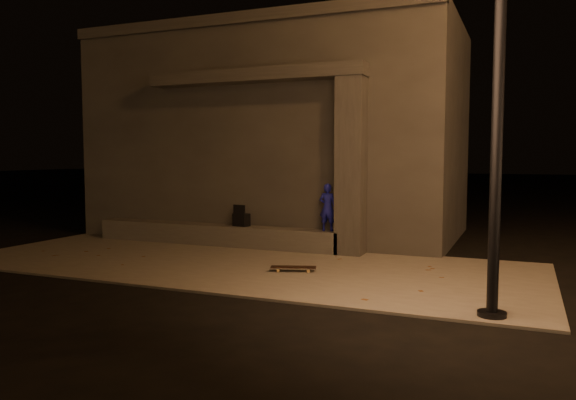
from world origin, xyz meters
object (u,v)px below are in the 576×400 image
at_px(backpack, 241,219).
at_px(skateboard, 293,267).
at_px(column, 351,166).
at_px(skateboarder, 328,207).
at_px(street_lamp_0, 501,4).

xyz_separation_m(backpack, skateboard, (2.11, -2.09, -0.55)).
bearing_deg(column, backpack, 180.00).
height_order(backpack, skateboard, backpack).
height_order(column, skateboarder, column).
bearing_deg(skateboarder, column, -178.61).
distance_m(backpack, skateboard, 3.02).
xyz_separation_m(column, street_lamp_0, (2.93, -3.64, 2.05)).
xyz_separation_m(column, skateboarder, (-0.50, 0.00, -0.85)).
distance_m(skateboard, street_lamp_0, 5.27).
bearing_deg(column, street_lamp_0, -51.17).
xyz_separation_m(column, skateboard, (-0.41, -2.09, -1.73)).
height_order(skateboard, street_lamp_0, street_lamp_0).
bearing_deg(skateboarder, skateboard, 93.83).
bearing_deg(skateboard, skateboarder, 73.71).
distance_m(skateboarder, street_lamp_0, 5.78).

